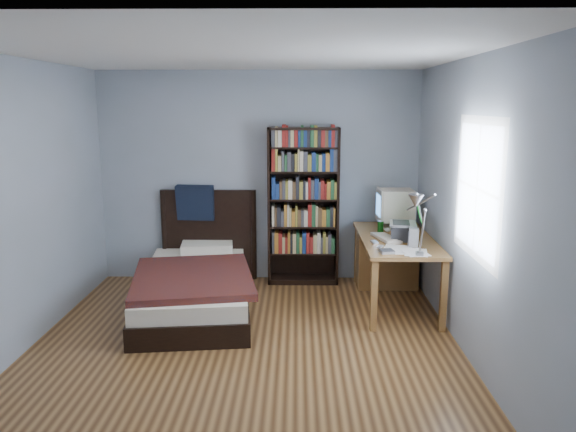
% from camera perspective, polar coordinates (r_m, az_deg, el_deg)
% --- Properties ---
extents(room, '(4.20, 4.24, 2.50)m').
position_cam_1_polar(room, '(4.67, -4.34, 0.71)').
color(room, '#4F2F17').
rests_on(room, ground).
extents(desk, '(0.75, 1.60, 0.73)m').
position_cam_1_polar(desk, '(6.53, 10.18, -3.91)').
color(desk, brown).
rests_on(desk, floor).
extents(crt_monitor, '(0.40, 0.37, 0.44)m').
position_cam_1_polar(crt_monitor, '(6.44, 10.78, 1.02)').
color(crt_monitor, beige).
rests_on(crt_monitor, desk).
extents(laptop, '(0.39, 0.39, 0.43)m').
position_cam_1_polar(laptop, '(5.92, 11.76, -1.25)').
color(laptop, '#2D2D30').
rests_on(laptop, desk).
extents(desk_lamp, '(0.25, 0.56, 0.66)m').
position_cam_1_polar(desk_lamp, '(4.80, 12.98, 0.86)').
color(desk_lamp, '#99999E').
rests_on(desk_lamp, desk).
extents(keyboard, '(0.28, 0.46, 0.04)m').
position_cam_1_polar(keyboard, '(5.91, 9.93, -2.22)').
color(keyboard, '#B8AC99').
rests_on(keyboard, desk).
extents(speaker, '(0.10, 0.10, 0.18)m').
position_cam_1_polar(speaker, '(5.64, 12.64, -2.16)').
color(speaker, gray).
rests_on(speaker, desk).
extents(soda_can, '(0.06, 0.06, 0.12)m').
position_cam_1_polar(soda_can, '(6.24, 9.38, -1.06)').
color(soda_can, '#07350A').
rests_on(soda_can, desk).
extents(mouse, '(0.07, 0.12, 0.04)m').
position_cam_1_polar(mouse, '(6.28, 10.09, -1.39)').
color(mouse, silver).
rests_on(mouse, desk).
extents(phone_silver, '(0.07, 0.12, 0.02)m').
position_cam_1_polar(phone_silver, '(5.73, 8.76, -2.63)').
color(phone_silver, silver).
rests_on(phone_silver, desk).
extents(phone_grey, '(0.08, 0.10, 0.02)m').
position_cam_1_polar(phone_grey, '(5.56, 9.32, -3.10)').
color(phone_grey, gray).
rests_on(phone_grey, desk).
extents(external_drive, '(0.14, 0.14, 0.03)m').
position_cam_1_polar(external_drive, '(5.38, 9.99, -3.57)').
color(external_drive, gray).
rests_on(external_drive, desk).
extents(bookshelf, '(0.83, 0.30, 1.85)m').
position_cam_1_polar(bookshelf, '(6.61, 1.56, 1.02)').
color(bookshelf, black).
rests_on(bookshelf, floor).
extents(bed, '(1.39, 2.29, 1.16)m').
position_cam_1_polar(bed, '(6.08, -9.28, -6.63)').
color(bed, black).
rests_on(bed, floor).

